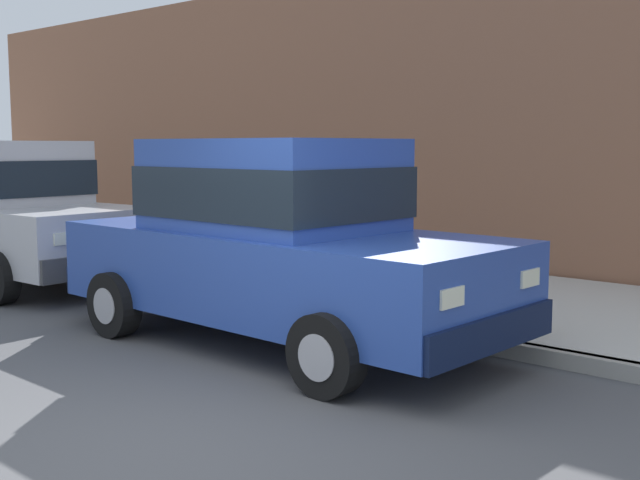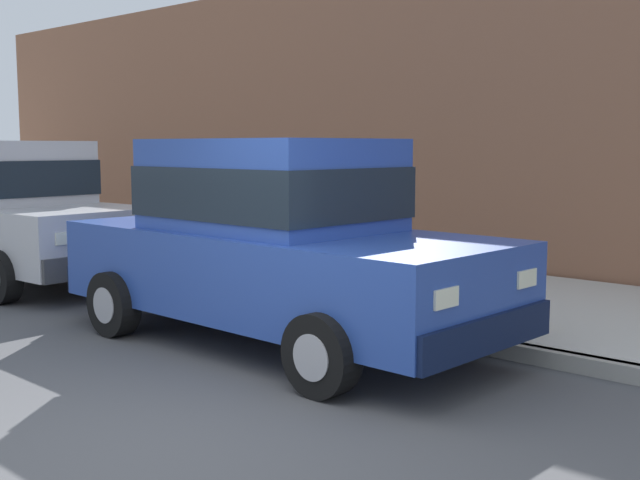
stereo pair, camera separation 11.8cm
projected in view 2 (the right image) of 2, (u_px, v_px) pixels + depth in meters
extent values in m
plane|color=#4C4C4F|center=(173.00, 440.00, 5.06)|extent=(80.00, 80.00, 0.00)
cube|color=gray|center=(449.00, 339.00, 7.41)|extent=(0.16, 64.00, 0.14)
cube|color=#B7B5AD|center=(539.00, 309.00, 8.74)|extent=(3.60, 64.00, 0.14)
cube|color=#28479E|center=(278.00, 270.00, 7.44)|extent=(1.90, 4.54, 0.76)
cube|color=#28479E|center=(271.00, 184.00, 7.41)|extent=(1.63, 2.14, 0.84)
cube|color=#19232D|center=(271.00, 191.00, 7.42)|extent=(1.67, 2.18, 0.46)
cube|color=#0E1837|center=(481.00, 333.00, 5.97)|extent=(1.77, 0.24, 0.28)
cube|color=#0E1837|center=(144.00, 270.00, 8.97)|extent=(1.77, 0.24, 0.28)
cylinder|color=black|center=(458.00, 317.00, 7.18)|extent=(0.23, 0.64, 0.64)
cylinder|color=#9E9EA3|center=(458.00, 317.00, 7.18)|extent=(0.25, 0.36, 0.35)
cylinder|color=black|center=(321.00, 355.00, 5.88)|extent=(0.23, 0.64, 0.64)
cylinder|color=#9E9EA3|center=(321.00, 355.00, 5.88)|extent=(0.25, 0.36, 0.35)
cylinder|color=black|center=(251.00, 281.00, 9.08)|extent=(0.23, 0.64, 0.64)
cylinder|color=#9E9EA3|center=(251.00, 281.00, 9.08)|extent=(0.25, 0.36, 0.35)
cylinder|color=black|center=(114.00, 304.00, 7.78)|extent=(0.23, 0.64, 0.64)
cylinder|color=#9E9EA3|center=(114.00, 304.00, 7.78)|extent=(0.25, 0.36, 0.35)
cube|color=#EAEACC|center=(524.00, 278.00, 6.31)|extent=(0.28, 0.09, 0.14)
cube|color=#EAEACC|center=(443.00, 298.00, 5.50)|extent=(0.28, 0.09, 0.14)
cube|color=#BCBCC1|center=(10.00, 231.00, 10.90)|extent=(1.96, 4.56, 0.76)
cube|color=#BCBCC1|center=(4.00, 172.00, 10.87)|extent=(1.66, 2.15, 0.84)
cube|color=#19232D|center=(4.00, 177.00, 10.88)|extent=(1.69, 2.20, 0.46)
cube|color=#424243|center=(106.00, 263.00, 9.53)|extent=(1.77, 0.26, 0.28)
cylinder|color=black|center=(128.00, 260.00, 10.74)|extent=(0.24, 0.65, 0.64)
cylinder|color=#9E9EA3|center=(128.00, 260.00, 10.74)|extent=(0.25, 0.36, 0.35)
cylinder|color=black|center=(1.00, 277.00, 9.37)|extent=(0.24, 0.65, 0.64)
cylinder|color=#9E9EA3|center=(1.00, 277.00, 9.37)|extent=(0.25, 0.36, 0.35)
cylinder|color=black|center=(19.00, 244.00, 12.52)|extent=(0.24, 0.65, 0.64)
cylinder|color=#9E9EA3|center=(19.00, 244.00, 12.52)|extent=(0.25, 0.36, 0.35)
cube|color=#EAEACC|center=(145.00, 230.00, 9.89)|extent=(0.28, 0.09, 0.14)
cube|color=#EAEACC|center=(65.00, 238.00, 9.04)|extent=(0.28, 0.09, 0.14)
ellipsoid|color=tan|center=(365.00, 257.00, 10.30)|extent=(0.46, 0.26, 0.20)
cylinder|color=tan|center=(360.00, 274.00, 10.19)|extent=(0.05, 0.05, 0.18)
cylinder|color=tan|center=(354.00, 272.00, 10.28)|extent=(0.05, 0.05, 0.18)
cylinder|color=tan|center=(376.00, 271.00, 10.36)|extent=(0.05, 0.05, 0.18)
cylinder|color=tan|center=(369.00, 270.00, 10.45)|extent=(0.05, 0.05, 0.18)
sphere|color=tan|center=(348.00, 252.00, 10.10)|extent=(0.17, 0.17, 0.17)
ellipsoid|color=brown|center=(343.00, 255.00, 10.05)|extent=(0.12, 0.09, 0.06)
cone|color=tan|center=(352.00, 246.00, 10.06)|extent=(0.06, 0.06, 0.07)
cone|color=tan|center=(346.00, 245.00, 10.14)|extent=(0.06, 0.06, 0.07)
cylinder|color=tan|center=(380.00, 251.00, 10.46)|extent=(0.12, 0.05, 0.13)
cylinder|color=gold|center=(499.00, 324.00, 7.56)|extent=(0.24, 0.24, 0.06)
cylinder|color=gold|center=(500.00, 293.00, 7.52)|extent=(0.17, 0.17, 0.55)
sphere|color=gold|center=(501.00, 260.00, 7.48)|extent=(0.15, 0.15, 0.15)
cylinder|color=gold|center=(494.00, 292.00, 7.43)|extent=(0.10, 0.07, 0.07)
cylinder|color=gold|center=(506.00, 288.00, 7.61)|extent=(0.10, 0.07, 0.07)
cube|color=#8C5B42|center=(326.00, 120.00, 13.35)|extent=(0.50, 20.00, 4.56)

